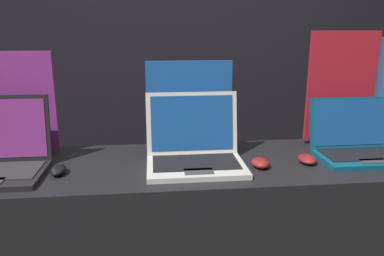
% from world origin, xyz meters
% --- Properties ---
extents(wall_back, '(8.00, 0.05, 2.80)m').
position_xyz_m(wall_back, '(0.00, 1.70, 1.40)').
color(wall_back, black).
rests_on(wall_back, ground_plane).
extents(laptop_front, '(0.32, 0.31, 0.29)m').
position_xyz_m(laptop_front, '(-0.75, 0.25, 1.05)').
color(laptop_front, black).
rests_on(laptop_front, display_counter).
extents(mouse_front, '(0.06, 0.10, 0.03)m').
position_xyz_m(mouse_front, '(-0.54, 0.20, 1.00)').
color(mouse_front, black).
rests_on(mouse_front, display_counter).
extents(promo_stand_front, '(0.32, 0.07, 0.45)m').
position_xyz_m(promo_stand_front, '(-0.75, 0.47, 1.20)').
color(promo_stand_front, black).
rests_on(promo_stand_front, display_counter).
extents(laptop_middle, '(0.39, 0.32, 0.28)m').
position_xyz_m(laptop_middle, '(-0.00, 0.26, 1.05)').
color(laptop_middle, silver).
rests_on(laptop_middle, display_counter).
extents(mouse_middle, '(0.07, 0.10, 0.04)m').
position_xyz_m(mouse_middle, '(0.26, 0.20, 1.00)').
color(mouse_middle, maroon).
rests_on(mouse_middle, display_counter).
extents(promo_stand_middle, '(0.39, 0.07, 0.41)m').
position_xyz_m(promo_stand_middle, '(-0.00, 0.48, 1.17)').
color(promo_stand_middle, black).
rests_on(promo_stand_middle, display_counter).
extents(laptop_back, '(0.38, 0.28, 0.25)m').
position_xyz_m(laptop_back, '(0.72, 0.28, 1.04)').
color(laptop_back, '#0F5170').
rests_on(laptop_back, display_counter).
extents(mouse_back, '(0.07, 0.10, 0.03)m').
position_xyz_m(mouse_back, '(0.47, 0.22, 1.00)').
color(mouse_back, maroon).
rests_on(mouse_back, display_counter).
extents(promo_stand_back, '(0.33, 0.07, 0.54)m').
position_xyz_m(promo_stand_back, '(0.72, 0.48, 1.24)').
color(promo_stand_back, black).
rests_on(promo_stand_back, display_counter).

